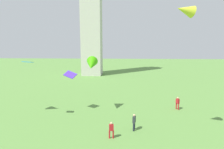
{
  "coord_description": "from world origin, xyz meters",
  "views": [
    {
      "loc": [
        0.22,
        -3.68,
        8.95
      ],
      "look_at": [
        -0.98,
        15.74,
        5.74
      ],
      "focal_mm": 27.82,
      "sensor_mm": 36.0,
      "label": 1
    }
  ],
  "objects_px": {
    "person_0": "(134,121)",
    "kite_flying_1": "(91,65)",
    "person_1": "(178,102)",
    "kite_flying_4": "(28,62)",
    "kite_flying_3": "(70,75)",
    "kite_flying_2": "(185,10)",
    "person_2": "(111,129)"
  },
  "relations": [
    {
      "from": "person_1",
      "to": "kite_flying_4",
      "type": "height_order",
      "value": "kite_flying_4"
    },
    {
      "from": "kite_flying_1",
      "to": "kite_flying_4",
      "type": "xyz_separation_m",
      "value": [
        -6.83,
        -2.96,
        0.58
      ]
    },
    {
      "from": "person_0",
      "to": "kite_flying_1",
      "type": "distance_m",
      "value": 8.94
    },
    {
      "from": "kite_flying_2",
      "to": "kite_flying_3",
      "type": "height_order",
      "value": "kite_flying_2"
    },
    {
      "from": "kite_flying_1",
      "to": "kite_flying_2",
      "type": "bearing_deg",
      "value": -37.22
    },
    {
      "from": "kite_flying_2",
      "to": "person_0",
      "type": "bearing_deg",
      "value": -124.46
    },
    {
      "from": "person_0",
      "to": "kite_flying_4",
      "type": "distance_m",
      "value": 13.69
    },
    {
      "from": "person_2",
      "to": "kite_flying_1",
      "type": "height_order",
      "value": "kite_flying_1"
    },
    {
      "from": "kite_flying_3",
      "to": "kite_flying_4",
      "type": "distance_m",
      "value": 5.45
    },
    {
      "from": "person_0",
      "to": "person_1",
      "type": "height_order",
      "value": "person_1"
    },
    {
      "from": "person_1",
      "to": "kite_flying_3",
      "type": "distance_m",
      "value": 15.5
    },
    {
      "from": "kite_flying_1",
      "to": "person_0",
      "type": "bearing_deg",
      "value": -43.87
    },
    {
      "from": "person_2",
      "to": "kite_flying_4",
      "type": "height_order",
      "value": "kite_flying_4"
    },
    {
      "from": "person_2",
      "to": "person_1",
      "type": "bearing_deg",
      "value": 37.42
    },
    {
      "from": "kite_flying_3",
      "to": "kite_flying_4",
      "type": "xyz_separation_m",
      "value": [
        -3.87,
        -3.3,
        1.97
      ]
    },
    {
      "from": "person_1",
      "to": "kite_flying_2",
      "type": "relative_size",
      "value": 1.03
    },
    {
      "from": "person_1",
      "to": "kite_flying_4",
      "type": "bearing_deg",
      "value": 78.16
    },
    {
      "from": "person_0",
      "to": "kite_flying_2",
      "type": "relative_size",
      "value": 1.03
    },
    {
      "from": "person_1",
      "to": "kite_flying_2",
      "type": "bearing_deg",
      "value": 136.08
    },
    {
      "from": "kite_flying_2",
      "to": "kite_flying_4",
      "type": "height_order",
      "value": "kite_flying_2"
    },
    {
      "from": "person_1",
      "to": "person_2",
      "type": "height_order",
      "value": "person_1"
    },
    {
      "from": "kite_flying_4",
      "to": "kite_flying_2",
      "type": "bearing_deg",
      "value": 166.39
    },
    {
      "from": "person_1",
      "to": "kite_flying_1",
      "type": "xyz_separation_m",
      "value": [
        -11.88,
        -2.02,
        5.52
      ]
    },
    {
      "from": "person_2",
      "to": "kite_flying_2",
      "type": "distance_m",
      "value": 12.7
    },
    {
      "from": "person_0",
      "to": "kite_flying_1",
      "type": "xyz_separation_m",
      "value": [
        -5.32,
        4.61,
        5.52
      ]
    },
    {
      "from": "kite_flying_1",
      "to": "person_1",
      "type": "bearing_deg",
      "value": 6.67
    },
    {
      "from": "person_2",
      "to": "kite_flying_3",
      "type": "distance_m",
      "value": 9.93
    },
    {
      "from": "kite_flying_2",
      "to": "kite_flying_1",
      "type": "bearing_deg",
      "value": -135.26
    },
    {
      "from": "person_0",
      "to": "kite_flying_4",
      "type": "relative_size",
      "value": 1.72
    },
    {
      "from": "person_0",
      "to": "person_1",
      "type": "relative_size",
      "value": 0.99
    },
    {
      "from": "person_1",
      "to": "kite_flying_2",
      "type": "distance_m",
      "value": 14.0
    },
    {
      "from": "person_0",
      "to": "kite_flying_2",
      "type": "bearing_deg",
      "value": -97.61
    }
  ]
}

